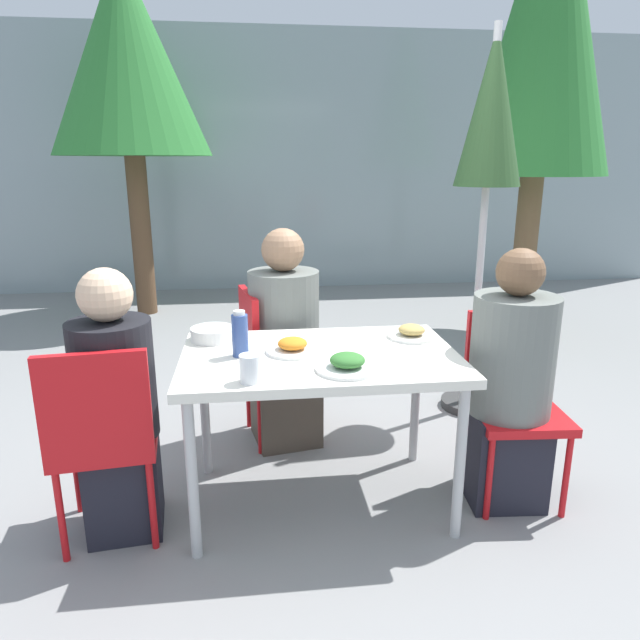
# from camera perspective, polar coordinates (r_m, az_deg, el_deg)

# --- Properties ---
(ground_plane) EXTENTS (24.00, 24.00, 0.00)m
(ground_plane) POSITION_cam_1_polar(r_m,az_deg,el_deg) (2.78, 0.00, -17.60)
(ground_plane) COLOR gray
(building_facade) EXTENTS (10.00, 0.20, 3.00)m
(building_facade) POSITION_cam_1_polar(r_m,az_deg,el_deg) (7.11, -4.79, 15.36)
(building_facade) COLOR #89999E
(building_facade) RESTS_ON ground
(dining_table) EXTENTS (1.19, 0.77, 0.72)m
(dining_table) POSITION_cam_1_polar(r_m,az_deg,el_deg) (2.48, 0.00, -4.81)
(dining_table) COLOR silver
(dining_table) RESTS_ON ground
(chair_left) EXTENTS (0.44, 0.44, 0.86)m
(chair_left) POSITION_cam_1_polar(r_m,az_deg,el_deg) (2.44, -20.92, -10.33)
(chair_left) COLOR red
(chair_left) RESTS_ON ground
(person_left) EXTENTS (0.33, 0.33, 1.13)m
(person_left) POSITION_cam_1_polar(r_m,az_deg,el_deg) (2.49, -19.63, -8.69)
(person_left) COLOR black
(person_left) RESTS_ON ground
(chair_right) EXTENTS (0.43, 0.43, 0.86)m
(chair_right) POSITION_cam_1_polar(r_m,az_deg,el_deg) (2.80, 18.71, -6.75)
(chair_right) COLOR red
(chair_right) RESTS_ON ground
(person_right) EXTENTS (0.36, 0.36, 1.17)m
(person_right) POSITION_cam_1_polar(r_m,az_deg,el_deg) (2.69, 18.41, -6.46)
(person_right) COLOR black
(person_right) RESTS_ON ground
(chair_far) EXTENTS (0.47, 0.47, 0.86)m
(chair_far) POSITION_cam_1_polar(r_m,az_deg,el_deg) (3.15, -5.19, -3.46)
(chair_far) COLOR red
(chair_far) RESTS_ON ground
(person_far) EXTENTS (0.40, 0.40, 1.19)m
(person_far) POSITION_cam_1_polar(r_m,az_deg,el_deg) (3.10, -3.57, -2.59)
(person_far) COLOR #473D33
(person_far) RESTS_ON ground
(closed_umbrella) EXTENTS (0.38, 0.38, 2.25)m
(closed_umbrella) POSITION_cam_1_polar(r_m,az_deg,el_deg) (3.51, 16.69, 17.98)
(closed_umbrella) COLOR #333333
(closed_umbrella) RESTS_ON ground
(plate_0) EXTENTS (0.25, 0.25, 0.07)m
(plate_0) POSITION_cam_1_polar(r_m,az_deg,el_deg) (2.26, 2.75, -4.40)
(plate_0) COLOR white
(plate_0) RESTS_ON dining_table
(plate_1) EXTENTS (0.22, 0.22, 0.06)m
(plate_1) POSITION_cam_1_polar(r_m,az_deg,el_deg) (2.71, 9.13, -1.27)
(plate_1) COLOR white
(plate_1) RESTS_ON dining_table
(plate_2) EXTENTS (0.23, 0.23, 0.07)m
(plate_2) POSITION_cam_1_polar(r_m,az_deg,el_deg) (2.47, -2.77, -2.70)
(plate_2) COLOR white
(plate_2) RESTS_ON dining_table
(bottle) EXTENTS (0.07, 0.07, 0.20)m
(bottle) POSITION_cam_1_polar(r_m,az_deg,el_deg) (2.42, -8.00, -1.44)
(bottle) COLOR #334C8E
(bottle) RESTS_ON dining_table
(drinking_cup) EXTENTS (0.08, 0.08, 0.11)m
(drinking_cup) POSITION_cam_1_polar(r_m,az_deg,el_deg) (2.15, -6.99, -4.84)
(drinking_cup) COLOR white
(drinking_cup) RESTS_ON dining_table
(salad_bowl) EXTENTS (0.20, 0.20, 0.06)m
(salad_bowl) POSITION_cam_1_polar(r_m,az_deg,el_deg) (2.68, -10.71, -1.37)
(salad_bowl) COLOR white
(salad_bowl) RESTS_ON dining_table
(tree_behind_left) EXTENTS (1.18, 1.18, 3.91)m
(tree_behind_left) POSITION_cam_1_polar(r_m,az_deg,el_deg) (5.45, 21.80, 26.25)
(tree_behind_left) COLOR brown
(tree_behind_left) RESTS_ON ground
(tree_behind_right) EXTENTS (1.50, 1.50, 3.37)m
(tree_behind_right) POSITION_cam_1_polar(r_m,az_deg,el_deg) (6.10, -18.79, 23.55)
(tree_behind_right) COLOR brown
(tree_behind_right) RESTS_ON ground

